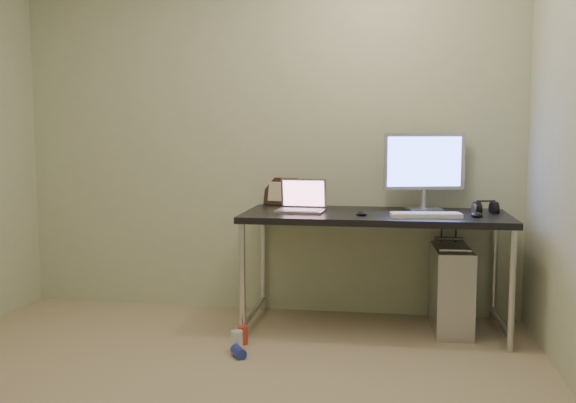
# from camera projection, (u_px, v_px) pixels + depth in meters

# --- Properties ---
(wall_back) EXTENTS (3.50, 0.02, 2.50)m
(wall_back) POSITION_uv_depth(u_px,v_px,m) (266.00, 133.00, 4.47)
(wall_back) COLOR beige
(wall_back) RESTS_ON ground
(desk) EXTENTS (1.65, 0.72, 0.75)m
(desk) POSITION_uv_depth(u_px,v_px,m) (375.00, 225.00, 4.05)
(desk) COLOR black
(desk) RESTS_ON ground
(tower_computer) EXTENTS (0.25, 0.52, 0.57)m
(tower_computer) POSITION_uv_depth(u_px,v_px,m) (451.00, 289.00, 4.05)
(tower_computer) COLOR silver
(tower_computer) RESTS_ON ground
(cable_a) EXTENTS (0.01, 0.16, 0.69)m
(cable_a) POSITION_uv_depth(u_px,v_px,m) (440.00, 260.00, 4.32)
(cable_a) COLOR black
(cable_a) RESTS_ON ground
(cable_b) EXTENTS (0.02, 0.11, 0.71)m
(cable_b) POSITION_uv_depth(u_px,v_px,m) (454.00, 264.00, 4.28)
(cable_b) COLOR black
(cable_b) RESTS_ON ground
(can_red) EXTENTS (0.07, 0.07, 0.11)m
(can_red) POSITION_uv_depth(u_px,v_px,m) (243.00, 335.00, 3.81)
(can_red) COLOR red
(can_red) RESTS_ON ground
(can_white) EXTENTS (0.08, 0.08, 0.12)m
(can_white) POSITION_uv_depth(u_px,v_px,m) (237.00, 341.00, 3.67)
(can_white) COLOR silver
(can_white) RESTS_ON ground
(can_blue) EXTENTS (0.11, 0.12, 0.06)m
(can_blue) POSITION_uv_depth(u_px,v_px,m) (238.00, 352.00, 3.59)
(can_blue) COLOR #2231A4
(can_blue) RESTS_ON ground
(laptop) EXTENTS (0.31, 0.26, 0.21)m
(laptop) POSITION_uv_depth(u_px,v_px,m) (302.00, 204.00, 4.11)
(laptop) COLOR #B4B5BD
(laptop) RESTS_ON desk
(monitor) EXTENTS (0.53, 0.21, 0.50)m
(monitor) POSITION_uv_depth(u_px,v_px,m) (424.00, 165.00, 4.17)
(monitor) COLOR #B4B5BD
(monitor) RESTS_ON desk
(keyboard) EXTENTS (0.43, 0.19, 0.03)m
(keyboard) POSITION_uv_depth(u_px,v_px,m) (426.00, 215.00, 3.83)
(keyboard) COLOR white
(keyboard) RESTS_ON desk
(mouse_right) EXTENTS (0.09, 0.12, 0.04)m
(mouse_right) POSITION_uv_depth(u_px,v_px,m) (477.00, 214.00, 3.85)
(mouse_right) COLOR black
(mouse_right) RESTS_ON desk
(mouse_left) EXTENTS (0.09, 0.12, 0.03)m
(mouse_left) POSITION_uv_depth(u_px,v_px,m) (361.00, 212.00, 3.93)
(mouse_left) COLOR black
(mouse_left) RESTS_ON desk
(headphones) EXTENTS (0.17, 0.10, 0.10)m
(headphones) POSITION_uv_depth(u_px,v_px,m) (486.00, 209.00, 4.03)
(headphones) COLOR black
(headphones) RESTS_ON desk
(picture_frame) EXTENTS (0.25, 0.13, 0.19)m
(picture_frame) POSITION_uv_depth(u_px,v_px,m) (281.00, 191.00, 4.47)
(picture_frame) COLOR black
(picture_frame) RESTS_ON desk
(webcam) EXTENTS (0.04, 0.04, 0.11)m
(webcam) POSITION_uv_depth(u_px,v_px,m) (316.00, 195.00, 4.38)
(webcam) COLOR silver
(webcam) RESTS_ON desk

